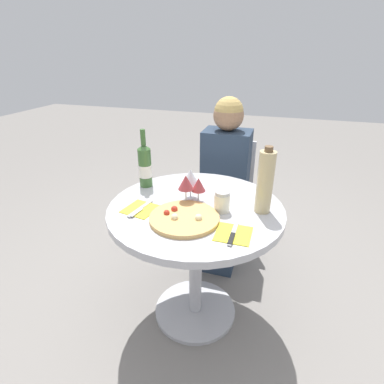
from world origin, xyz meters
The scene contains 13 objects.
ground_plane centered at (0.00, 0.00, 0.00)m, with size 12.00×12.00×0.00m, color gray.
dining_table centered at (0.00, 0.00, 0.57)m, with size 0.88×0.88×0.72m.
chair_behind_diner centered at (0.01, 0.76, 0.40)m, with size 0.37×0.37×0.83m.
seated_diner centered at (0.01, 0.62, 0.54)m, with size 0.32×0.46×1.16m.
pizza_large centered at (-0.01, -0.15, 0.74)m, with size 0.32×0.32×0.04m.
wine_bottle centered at (-0.34, 0.15, 0.85)m, with size 0.07×0.07×0.33m.
tall_carafe centered at (0.32, 0.05, 0.88)m, with size 0.08×0.08×0.32m.
sugar_shaker centered at (0.13, -0.01, 0.78)m, with size 0.08×0.08×0.11m.
wine_glass_back_left centered at (-0.05, 0.08, 0.84)m, with size 0.08×0.08×0.16m.
wine_glass_front_left centered at (-0.05, 0.01, 0.84)m, with size 0.08×0.08×0.16m.
wine_glass_center centered at (0.00, 0.05, 0.82)m, with size 0.07×0.07×0.13m.
place_setting_left centered at (-0.25, -0.12, 0.73)m, with size 0.18×0.19×0.01m.
place_setting_right centered at (0.22, -0.20, 0.73)m, with size 0.15×0.19×0.01m.
Camera 1 is at (0.37, -1.27, 1.44)m, focal length 28.00 mm.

